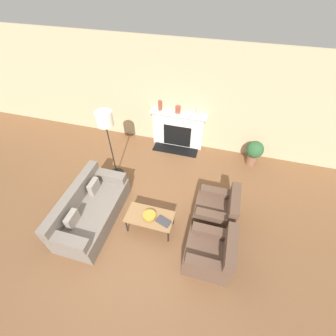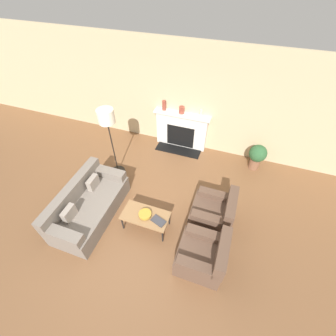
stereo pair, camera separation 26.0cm
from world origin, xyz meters
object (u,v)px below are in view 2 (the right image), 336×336
couch (88,206)px  mantel_vase_left (164,105)px  potted_plant (257,155)px  mantel_vase_center_left (182,110)px  armchair_near (203,256)px  armchair_far (214,212)px  floor_lamp (107,122)px  bowl (145,214)px  coffee_table (145,216)px  book (158,221)px  fireplace (181,130)px  mantel_vase_center_right (201,113)px

couch → mantel_vase_left: bearing=-12.4°
couch → potted_plant: size_ratio=2.61×
mantel_vase_left → mantel_vase_center_left: bearing=0.0°
armchair_near → mantel_vase_left: 3.94m
armchair_far → floor_lamp: (-2.69, 0.68, 1.23)m
bowl → mantel_vase_center_left: bearing=92.7°
armchair_far → coffee_table: 1.44m
coffee_table → mantel_vase_left: bearing=102.4°
potted_plant → mantel_vase_left: bearing=174.0°
book → fireplace: bearing=117.0°
mantel_vase_center_left → potted_plant: size_ratio=0.26×
armchair_near → potted_plant: 3.11m
couch → coffee_table: 1.31m
armchair_near → mantel_vase_left: mantel_vase_left is taller
fireplace → mantel_vase_center_right: size_ratio=7.88×
couch → mantel_vase_left: 3.24m
fireplace → potted_plant: (2.16, -0.27, -0.10)m
book → armchair_far: bearing=51.4°
coffee_table → floor_lamp: bearing=137.1°
couch → mantel_vase_left: mantel_vase_left is taller
armchair_far → mantel_vase_left: 3.17m
fireplace → potted_plant: bearing=-7.1°
book → mantel_vase_center_left: (-0.44, 2.96, 0.75)m
armchair_far → mantel_vase_center_left: 2.87m
bowl → coffee_table: bearing=94.9°
floor_lamp → mantel_vase_left: floor_lamp is taller
coffee_table → floor_lamp: (-1.38, 1.28, 1.16)m
coffee_table → mantel_vase_center_left: mantel_vase_center_left is taller
fireplace → coffee_table: size_ratio=1.62×
mantel_vase_center_left → couch: bearing=-111.0°
coffee_table → mantel_vase_center_left: (-0.14, 2.92, 0.80)m
armchair_far → mantel_vase_left: size_ratio=3.10×
book → mantel_vase_center_right: mantel_vase_center_right is taller
coffee_table → fireplace: bearing=92.2°
armchair_far → floor_lamp: size_ratio=0.46×
fireplace → bowl: (0.11, -2.91, -0.07)m
coffee_table → mantel_vase_center_right: 3.05m
armchair_near → mantel_vase_center_right: bearing=-164.5°
armchair_far → floor_lamp: 3.04m
couch → book: (1.61, 0.08, 0.12)m
potted_plant → coffee_table: bearing=-127.8°
mantel_vase_center_left → potted_plant: bearing=-7.4°
mantel_vase_center_left → floor_lamp: bearing=-127.1°
mantel_vase_center_right → mantel_vase_left: bearing=180.0°
armchair_near → fireplace: bearing=-156.6°
armchair_far → potted_plant: armchair_far is taller
armchair_near → floor_lamp: 3.39m
armchair_near → book: size_ratio=2.63×
bowl → floor_lamp: floor_lamp is taller
coffee_table → bowl: bearing=-85.1°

